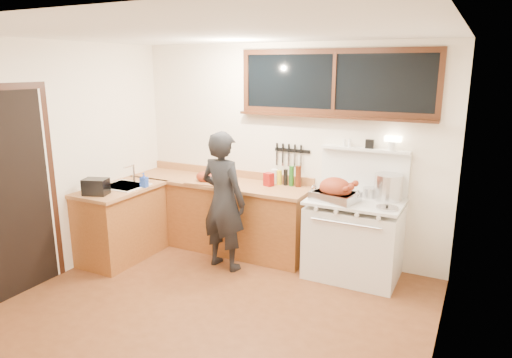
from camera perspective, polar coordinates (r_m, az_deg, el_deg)
The scene contains 20 objects.
ground_plane at distance 4.66m, azimuth -5.51°, elevation -16.25°, with size 4.00×3.50×0.02m, color brown.
room_shell at distance 4.08m, azimuth -6.05°, elevation 4.33°, with size 4.10×3.60×2.65m.
counter_back at distance 5.98m, azimuth -4.68°, elevation -4.35°, with size 2.44×0.64×1.00m.
counter_left at distance 5.89m, azimuth -16.46°, elevation -5.22°, with size 0.64×1.09×0.90m.
sink_unit at distance 5.82m, azimuth -16.08°, elevation -1.35°, with size 0.50×0.45×0.37m.
vintage_stove at distance 5.27m, azimuth 12.15°, elevation -7.03°, with size 1.02×0.74×1.58m.
back_window at distance 5.35m, azimuth 9.69°, elevation 10.93°, with size 2.32×0.13×0.77m.
left_doorway at distance 5.20m, azimuth -28.17°, elevation -1.54°, with size 0.02×1.04×2.17m.
knife_strip at distance 5.62m, azimuth 4.37°, elevation 3.49°, with size 0.46×0.03×0.28m.
man at distance 5.27m, azimuth -4.11°, elevation -2.76°, with size 0.65×0.48×1.63m.
soap_bottle at distance 5.67m, azimuth -13.82°, elevation -0.12°, with size 0.09×0.09×0.18m.
toaster at distance 5.50m, azimuth -19.39°, elevation -0.91°, with size 0.31×0.26×0.18m.
cutting_board at distance 5.75m, azimuth -6.32°, elevation 0.06°, with size 0.48×0.38×0.15m.
roast_turkey at distance 5.02m, azimuth 9.93°, elevation -1.54°, with size 0.54×0.45×0.26m.
stockpot at distance 5.18m, azimuth 16.20°, elevation -0.98°, with size 0.36×0.36×0.29m.
saucepan at distance 5.23m, azimuth 14.00°, elevation -1.66°, with size 0.18×0.28×0.11m.
pot_lid at distance 4.88m, azimuth 16.06°, elevation -3.47°, with size 0.30×0.30×0.04m.
coffee_tin at distance 5.57m, azimuth 1.60°, elevation -0.05°, with size 0.13×0.12×0.16m.
pitcher at distance 5.70m, azimuth 2.31°, elevation 0.35°, with size 0.11×0.11×0.18m.
bottle_cluster at distance 5.57m, azimuth 4.34°, elevation 0.30°, with size 0.31×0.07×0.26m.
Camera 1 is at (2.19, -3.38, 2.33)m, focal length 32.00 mm.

